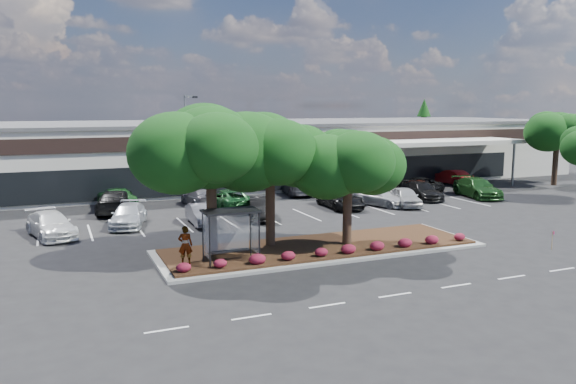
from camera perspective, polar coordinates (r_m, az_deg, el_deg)
name	(u,v)px	position (r m, az deg, el deg)	size (l,w,h in m)	color
ground	(391,264)	(28.92, 10.41, -7.25)	(160.00, 160.00, 0.00)	black
retail_store	(213,152)	(59.34, -7.66, 4.08)	(80.40, 25.20, 6.25)	beige
landscape_island	(320,248)	(31.28, 3.30, -5.66)	(18.00, 6.00, 0.26)	gray
lane_markings	(303,225)	(37.74, 1.55, -3.33)	(33.12, 20.06, 0.01)	silver
shrub_row	(338,250)	(29.38, 5.12, -5.86)	(17.00, 0.80, 0.50)	maroon
bus_shelter	(230,220)	(27.87, -5.92, -2.88)	(2.75, 1.55, 2.59)	black
island_tree_west	(211,179)	(28.89, -7.83, 1.32)	(7.20, 7.20, 7.89)	#123D12
island_tree_mid	(270,179)	(30.66, -1.83, 1.28)	(6.60, 6.60, 7.32)	#123D12
island_tree_east	(348,186)	(31.04, 6.09, 0.57)	(5.80, 5.80, 6.50)	#123D12
tree_east_far	(556,147)	(62.16, 25.61, 4.12)	(6.40, 6.40, 7.62)	#123D12
conifer_north_east	(423,130)	(83.45, 13.59, 6.17)	(3.96, 3.96, 9.00)	#123D12
person_waiting	(185,245)	(27.81, -10.38, -5.31)	(0.70, 0.46, 1.91)	#594C47
light_pole	(187,149)	(52.63, -10.22, 4.27)	(1.42, 0.70, 8.91)	gray
survey_stake	(553,238)	(34.34, 25.29, -4.24)	(0.08, 0.14, 1.06)	#9E7F52
car_0	(51,225)	(37.03, -22.95, -3.09)	(2.10, 5.17, 1.50)	silver
car_1	(128,215)	(38.67, -15.91, -2.29)	(2.02, 4.97, 1.44)	#B3B8C0
car_2	(201,214)	(38.15, -8.79, -2.27)	(1.44, 4.13, 1.36)	slate
car_3	(261,208)	(39.57, -2.73, -1.66)	(1.61, 4.61, 1.52)	black
car_4	(341,199)	(43.93, 5.38, -0.69)	(2.39, 5.19, 1.44)	black
car_5	(380,198)	(45.31, 9.31, -0.56)	(1.85, 4.56, 1.32)	silver
car_6	(405,197)	(45.52, 11.84, -0.49)	(1.75, 4.36, 1.48)	#B4B4B4
car_7	(422,191)	(49.19, 13.43, 0.13)	(2.04, 5.03, 1.46)	black
car_8	(477,188)	(51.59, 18.67, 0.41)	(2.32, 5.71, 1.66)	#1C461A
car_9	(116,202)	(43.71, -17.08, -0.93)	(2.36, 5.81, 1.69)	black
car_10	(117,198)	(45.58, -16.98, -0.60)	(2.66, 5.77, 1.60)	#1C5622
car_11	(199,197)	(45.25, -9.00, -0.55)	(1.89, 4.66, 1.35)	slate
car_12	(226,199)	(43.57, -6.30, -0.71)	(2.58, 5.59, 1.55)	#14431C
car_13	(306,186)	(50.74, 1.88, 0.62)	(2.05, 5.03, 1.46)	silver
car_14	(297,186)	(50.26, 0.90, 0.59)	(2.17, 5.33, 1.55)	#4F4E55
car_15	(416,186)	(52.15, 12.88, 0.60)	(1.66, 4.14, 1.41)	maroon
car_16	(416,185)	(52.98, 12.85, 0.72)	(2.33, 5.06, 1.41)	black
car_17	(451,177)	(59.23, 16.23, 1.47)	(1.60, 4.58, 1.51)	maroon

